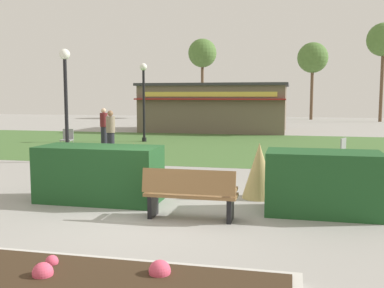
{
  "coord_description": "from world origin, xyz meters",
  "views": [
    {
      "loc": [
        2.53,
        -7.72,
        2.26
      ],
      "look_at": [
        0.3,
        2.21,
        1.15
      ],
      "focal_mm": 41.77,
      "sensor_mm": 36.0,
      "label": 1
    }
  ],
  "objects_px": {
    "cafe_chair_west": "(67,138)",
    "food_kiosk": "(215,107)",
    "person_strolling": "(111,132)",
    "tree_center_bg": "(313,58)",
    "park_bench": "(190,194)",
    "person_standing": "(104,127)",
    "lamppost_mid": "(66,91)",
    "cafe_chair_east": "(340,149)",
    "lamppost_far": "(144,92)",
    "parked_car_west_slot": "(191,114)",
    "tree_right_bg": "(384,40)",
    "tree_left_bg": "(202,54)",
    "trash_bin": "(336,195)"
  },
  "relations": [
    {
      "from": "lamppost_mid",
      "to": "lamppost_far",
      "type": "distance_m",
      "value": 6.96
    },
    {
      "from": "tree_left_bg",
      "to": "tree_center_bg",
      "type": "height_order",
      "value": "tree_left_bg"
    },
    {
      "from": "trash_bin",
      "to": "tree_right_bg",
      "type": "relative_size",
      "value": 0.1
    },
    {
      "from": "tree_center_bg",
      "to": "food_kiosk",
      "type": "bearing_deg",
      "value": -113.46
    },
    {
      "from": "person_strolling",
      "to": "tree_center_bg",
      "type": "distance_m",
      "value": 29.04
    },
    {
      "from": "park_bench",
      "to": "cafe_chair_east",
      "type": "relative_size",
      "value": 1.91
    },
    {
      "from": "food_kiosk",
      "to": "cafe_chair_west",
      "type": "xyz_separation_m",
      "value": [
        -4.15,
        -11.56,
        -0.98
      ]
    },
    {
      "from": "cafe_chair_east",
      "to": "tree_center_bg",
      "type": "height_order",
      "value": "tree_center_bg"
    },
    {
      "from": "lamppost_far",
      "to": "parked_car_west_slot",
      "type": "relative_size",
      "value": 0.9
    },
    {
      "from": "cafe_chair_west",
      "to": "person_standing",
      "type": "relative_size",
      "value": 0.53
    },
    {
      "from": "trash_bin",
      "to": "tree_left_bg",
      "type": "bearing_deg",
      "value": 105.32
    },
    {
      "from": "person_standing",
      "to": "tree_left_bg",
      "type": "relative_size",
      "value": 0.22
    },
    {
      "from": "lamppost_mid",
      "to": "food_kiosk",
      "type": "xyz_separation_m",
      "value": [
        2.65,
        14.37,
        -0.91
      ]
    },
    {
      "from": "cafe_chair_east",
      "to": "parked_car_west_slot",
      "type": "height_order",
      "value": "parked_car_west_slot"
    },
    {
      "from": "person_strolling",
      "to": "person_standing",
      "type": "distance_m",
      "value": 3.27
    },
    {
      "from": "cafe_chair_west",
      "to": "person_strolling",
      "type": "distance_m",
      "value": 2.38
    },
    {
      "from": "parked_car_west_slot",
      "to": "tree_center_bg",
      "type": "bearing_deg",
      "value": 29.23
    },
    {
      "from": "tree_right_bg",
      "to": "cafe_chair_east",
      "type": "bearing_deg",
      "value": -102.74
    },
    {
      "from": "park_bench",
      "to": "food_kiosk",
      "type": "height_order",
      "value": "food_kiosk"
    },
    {
      "from": "person_standing",
      "to": "park_bench",
      "type": "bearing_deg",
      "value": 40.2
    },
    {
      "from": "cafe_chair_east",
      "to": "tree_right_bg",
      "type": "height_order",
      "value": "tree_right_bg"
    },
    {
      "from": "trash_bin",
      "to": "tree_right_bg",
      "type": "height_order",
      "value": "tree_right_bg"
    },
    {
      "from": "food_kiosk",
      "to": "person_standing",
      "type": "distance_m",
      "value": 10.09
    },
    {
      "from": "park_bench",
      "to": "food_kiosk",
      "type": "distance_m",
      "value": 20.64
    },
    {
      "from": "food_kiosk",
      "to": "person_standing",
      "type": "bearing_deg",
      "value": -110.17
    },
    {
      "from": "tree_right_bg",
      "to": "lamppost_far",
      "type": "bearing_deg",
      "value": -125.65
    },
    {
      "from": "parked_car_west_slot",
      "to": "tree_left_bg",
      "type": "bearing_deg",
      "value": 92.38
    },
    {
      "from": "trash_bin",
      "to": "cafe_chair_west",
      "type": "xyz_separation_m",
      "value": [
        -9.8,
        7.97,
        0.13
      ]
    },
    {
      "from": "person_strolling",
      "to": "tree_center_bg",
      "type": "xyz_separation_m",
      "value": [
        8.45,
        27.36,
        4.8
      ]
    },
    {
      "from": "lamppost_far",
      "to": "person_strolling",
      "type": "bearing_deg",
      "value": -86.1
    },
    {
      "from": "cafe_chair_west",
      "to": "food_kiosk",
      "type": "bearing_deg",
      "value": 70.25
    },
    {
      "from": "food_kiosk",
      "to": "parked_car_west_slot",
      "type": "xyz_separation_m",
      "value": [
        -3.72,
        9.3,
        -0.86
      ]
    },
    {
      "from": "person_standing",
      "to": "tree_center_bg",
      "type": "height_order",
      "value": "tree_center_bg"
    },
    {
      "from": "cafe_chair_east",
      "to": "person_strolling",
      "type": "xyz_separation_m",
      "value": [
        -8.26,
        0.77,
        0.33
      ]
    },
    {
      "from": "food_kiosk",
      "to": "cafe_chair_west",
      "type": "relative_size",
      "value": 10.22
    },
    {
      "from": "park_bench",
      "to": "food_kiosk",
      "type": "xyz_separation_m",
      "value": [
        -3.02,
        20.4,
        1.02
      ]
    },
    {
      "from": "lamppost_far",
      "to": "tree_center_bg",
      "type": "distance_m",
      "value": 24.32
    },
    {
      "from": "tree_left_bg",
      "to": "tree_right_bg",
      "type": "distance_m",
      "value": 16.42
    },
    {
      "from": "parked_car_west_slot",
      "to": "person_standing",
      "type": "bearing_deg",
      "value": -89.24
    },
    {
      "from": "park_bench",
      "to": "cafe_chair_west",
      "type": "distance_m",
      "value": 11.38
    },
    {
      "from": "cafe_chair_west",
      "to": "tree_right_bg",
      "type": "xyz_separation_m",
      "value": [
        16.31,
        24.26,
        6.32
      ]
    },
    {
      "from": "lamppost_far",
      "to": "parked_car_west_slot",
      "type": "distance_m",
      "value": 16.87
    },
    {
      "from": "park_bench",
      "to": "person_standing",
      "type": "distance_m",
      "value": 12.73
    },
    {
      "from": "lamppost_far",
      "to": "tree_right_bg",
      "type": "relative_size",
      "value": 0.46
    },
    {
      "from": "park_bench",
      "to": "tree_center_bg",
      "type": "height_order",
      "value": "tree_center_bg"
    },
    {
      "from": "person_standing",
      "to": "tree_center_bg",
      "type": "bearing_deg",
      "value": 167.3
    },
    {
      "from": "cafe_chair_east",
      "to": "person_standing",
      "type": "distance_m",
      "value": 10.47
    },
    {
      "from": "parked_car_west_slot",
      "to": "lamppost_mid",
      "type": "bearing_deg",
      "value": -87.4
    },
    {
      "from": "food_kiosk",
      "to": "tree_center_bg",
      "type": "distance_m",
      "value": 16.9
    },
    {
      "from": "park_bench",
      "to": "lamppost_mid",
      "type": "relative_size",
      "value": 0.45
    }
  ]
}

